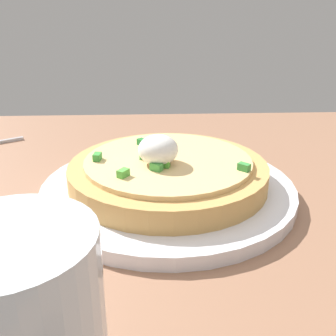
{
  "coord_description": "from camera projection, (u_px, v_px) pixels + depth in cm",
  "views": [
    {
      "loc": [
        4.95,
        40.08,
        24.78
      ],
      "look_at": [
        3.0,
        -2.46,
        6.99
      ],
      "focal_mm": 42.08,
      "sensor_mm": 36.0,
      "label": 1
    }
  ],
  "objects": [
    {
      "name": "pizza",
      "position": [
        168.0,
        171.0,
        0.46
      ],
      "size": [
        23.25,
        23.25,
        6.5
      ],
      "color": "tan",
      "rests_on": "plate"
    },
    {
      "name": "dining_table",
      "position": [
        195.0,
        217.0,
        0.46
      ],
      "size": [
        107.19,
        80.5,
        3.45
      ],
      "primitive_type": "cube",
      "color": "#92664C",
      "rests_on": "ground"
    },
    {
      "name": "plate",
      "position": [
        168.0,
        189.0,
        0.47
      ],
      "size": [
        29.92,
        29.92,
        1.54
      ],
      "primitive_type": "cylinder",
      "color": "white",
      "rests_on": "dining_table"
    }
  ]
}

